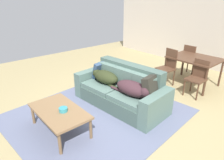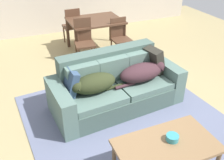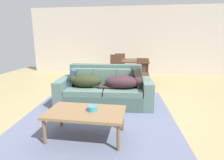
% 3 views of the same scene
% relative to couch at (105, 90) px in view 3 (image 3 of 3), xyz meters
% --- Properties ---
extents(ground_plane, '(10.00, 10.00, 0.00)m').
position_rel_couch_xyz_m(ground_plane, '(0.08, -0.15, -0.33)').
color(ground_plane, tan).
extents(back_partition, '(8.00, 0.12, 2.70)m').
position_rel_couch_xyz_m(back_partition, '(0.08, 3.85, 1.02)').
color(back_partition, beige).
rests_on(back_partition, ground).
extents(area_rug, '(3.12, 3.46, 0.01)m').
position_rel_couch_xyz_m(area_rug, '(0.01, -0.67, -0.33)').
color(area_rug, slate).
rests_on(area_rug, ground).
extents(couch, '(2.15, 1.07, 0.88)m').
position_rel_couch_xyz_m(couch, '(0.00, 0.00, 0.00)').
color(couch, '#425850').
rests_on(couch, ground).
extents(dog_on_left_cushion, '(0.83, 0.41, 0.28)m').
position_rel_couch_xyz_m(dog_on_left_cushion, '(-0.41, -0.14, 0.23)').
color(dog_on_left_cushion, '#293019').
rests_on(dog_on_left_cushion, couch).
extents(dog_on_right_cushion, '(0.92, 0.43, 0.28)m').
position_rel_couch_xyz_m(dog_on_right_cushion, '(0.44, -0.11, 0.23)').
color(dog_on_right_cushion, '#3B2329').
rests_on(dog_on_right_cushion, couch).
extents(throw_pillow_by_left_arm, '(0.25, 0.42, 0.42)m').
position_rel_couch_xyz_m(throw_pillow_by_left_arm, '(-0.73, -0.01, 0.27)').
color(throw_pillow_by_left_arm, '#2F4561').
rests_on(throw_pillow_by_left_arm, couch).
extents(throw_pillow_by_right_arm, '(0.34, 0.50, 0.48)m').
position_rel_couch_xyz_m(throw_pillow_by_right_arm, '(0.73, 0.11, 0.30)').
color(throw_pillow_by_right_arm, '#2A2821').
rests_on(throw_pillow_by_right_arm, couch).
extents(coffee_table, '(1.16, 0.67, 0.43)m').
position_rel_couch_xyz_m(coffee_table, '(-0.00, -1.50, 0.05)').
color(coffee_table, olive).
rests_on(coffee_table, ground).
extents(bowl_on_coffee_table, '(0.15, 0.15, 0.07)m').
position_rel_couch_xyz_m(bowl_on_coffee_table, '(0.09, -1.46, 0.13)').
color(bowl_on_coffee_table, teal).
rests_on(bowl_on_coffee_table, coffee_table).
extents(dining_table, '(1.21, 0.97, 0.76)m').
position_rel_couch_xyz_m(dining_table, '(0.45, 2.20, 0.35)').
color(dining_table, '#503423').
rests_on(dining_table, ground).
extents(dining_chair_near_left, '(0.44, 0.44, 0.97)m').
position_rel_couch_xyz_m(dining_chair_near_left, '(0.00, 1.66, 0.20)').
color(dining_chair_near_left, '#503423').
rests_on(dining_chair_near_left, ground).
extents(dining_chair_near_right, '(0.40, 0.40, 0.88)m').
position_rel_couch_xyz_m(dining_chair_near_right, '(0.84, 1.67, 0.15)').
color(dining_chair_near_right, '#503423').
rests_on(dining_chair_near_right, ground).
extents(dining_chair_far_left, '(0.41, 0.41, 0.93)m').
position_rel_couch_xyz_m(dining_chair_far_left, '(0.04, 2.75, 0.18)').
color(dining_chair_far_left, '#503423').
rests_on(dining_chair_far_left, ground).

